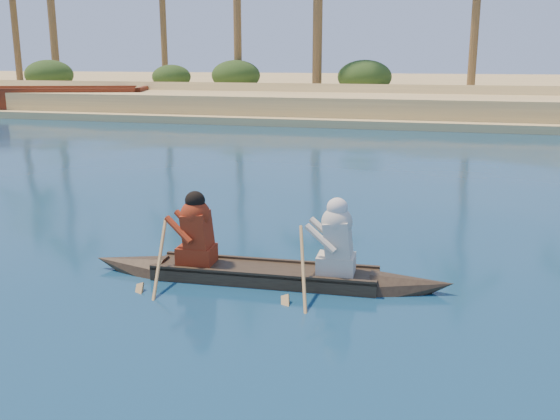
% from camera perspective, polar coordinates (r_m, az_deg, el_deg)
% --- Properties ---
extents(sandy_embankment, '(150.00, 51.00, 1.50)m').
position_cam_1_polar(sandy_embankment, '(54.16, 4.48, 10.92)').
color(sandy_embankment, '#DFC67E').
rests_on(sandy_embankment, ground).
extents(shrub_cluster, '(100.00, 6.00, 2.40)m').
position_cam_1_polar(shrub_cluster, '(39.17, 0.03, 10.89)').
color(shrub_cluster, '#223A15').
rests_on(shrub_cluster, ground).
extents(canoe, '(5.35, 1.01, 1.47)m').
position_cam_1_polar(canoe, '(9.01, -1.41, -4.77)').
color(canoe, '#392E1F').
rests_on(canoe, ground).
extents(barge_mid, '(11.36, 6.86, 1.80)m').
position_cam_1_polar(barge_mid, '(38.79, -20.17, 9.19)').
color(barge_mid, maroon).
rests_on(barge_mid, ground).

